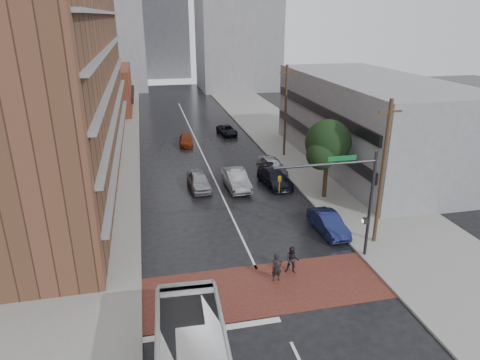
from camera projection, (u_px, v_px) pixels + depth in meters
ground at (268, 293)px, 24.27m from camera, size 160.00×160.00×0.00m
crosswalk at (265, 288)px, 24.73m from camera, size 14.00×5.00×0.02m
sidewalk_west at (96, 166)px, 44.66m from camera, size 9.00×90.00×0.15m
sidewalk_east at (303, 151)px, 49.36m from camera, size 9.00×90.00×0.15m
apartment_block at (47, 24)px, 38.23m from camera, size 10.00×44.00×28.00m
storefront_west at (106, 89)px, 69.72m from camera, size 8.00×16.00×7.00m
building_east at (368, 121)px, 44.23m from camera, size 11.00×26.00×9.00m
distant_tower_west at (96, 9)px, 86.67m from camera, size 18.00×16.00×32.00m
distant_tower_center at (163, 27)px, 106.44m from camera, size 12.00×10.00×24.00m
street_tree at (328, 145)px, 35.27m from camera, size 4.20×4.10×6.90m
signal_mast at (351, 191)px, 26.04m from camera, size 6.50×0.30×7.20m
utility_pole_near at (382, 173)px, 27.86m from camera, size 1.60×0.26×10.00m
utility_pole_far at (286, 111)px, 46.07m from camera, size 1.60×0.26×10.00m
pedestrian_a at (277, 267)px, 25.13m from camera, size 0.69×0.49×1.80m
pedestrian_b at (292, 260)px, 25.91m from camera, size 1.07×0.97×1.78m
car_travel_a at (199, 181)px, 38.64m from camera, size 2.02×4.60×1.54m
car_travel_b at (236, 179)px, 38.80m from camera, size 1.97×5.18×1.69m
car_travel_c at (186, 140)px, 51.92m from camera, size 1.95×4.16×1.17m
suv_travel at (227, 130)px, 56.40m from camera, size 2.46×4.50×1.20m
car_parked_near at (328, 223)px, 30.88m from camera, size 1.76×4.46×1.44m
car_parked_mid at (274, 178)px, 39.50m from camera, size 2.64×5.24×1.46m
car_parked_far at (272, 166)px, 42.48m from camera, size 2.32×4.89×1.61m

